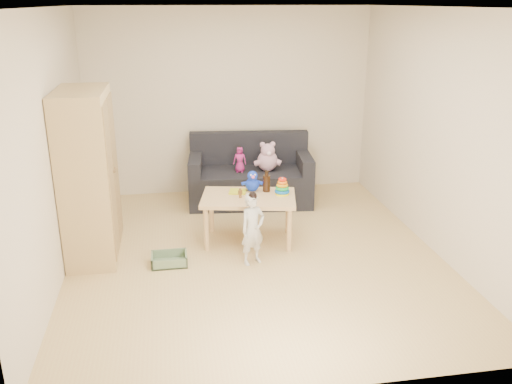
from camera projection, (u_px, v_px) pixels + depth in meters
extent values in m
plane|color=tan|center=(255.00, 255.00, 5.99)|extent=(4.50, 4.50, 0.00)
plane|color=white|center=(255.00, 7.00, 5.12)|extent=(4.50, 4.50, 0.00)
plane|color=beige|center=(230.00, 102.00, 7.65)|extent=(4.00, 0.00, 4.00)
plane|color=beige|center=(312.00, 225.00, 3.46)|extent=(4.00, 0.00, 4.00)
plane|color=beige|center=(52.00, 149.00, 5.25)|extent=(0.00, 4.50, 4.50)
plane|color=beige|center=(437.00, 133.00, 5.86)|extent=(0.00, 4.50, 4.50)
cube|color=tan|center=(88.00, 176.00, 5.73)|extent=(0.50, 1.01, 1.81)
cube|color=black|center=(250.00, 186.00, 7.50)|extent=(1.73, 0.99, 0.47)
cube|color=#E0B77B|center=(249.00, 219.00, 6.25)|extent=(1.17, 0.86, 0.56)
imported|color=beige|center=(253.00, 230.00, 5.69)|extent=(0.33, 0.29, 0.76)
imported|color=#BB237E|center=(240.00, 160.00, 7.27)|extent=(0.19, 0.15, 0.34)
cylinder|color=#FFF90D|center=(282.00, 193.00, 6.22)|extent=(0.16, 0.16, 0.02)
cylinder|color=silver|center=(282.00, 186.00, 6.19)|extent=(0.02, 0.02, 0.19)
torus|color=blue|center=(282.00, 191.00, 6.21)|extent=(0.17, 0.17, 0.04)
torus|color=green|center=(282.00, 188.00, 6.19)|extent=(0.15, 0.15, 0.04)
torus|color=orange|center=(282.00, 185.00, 6.18)|extent=(0.13, 0.13, 0.04)
torus|color=orange|center=(282.00, 182.00, 6.17)|extent=(0.11, 0.11, 0.03)
torus|color=red|center=(282.00, 179.00, 6.16)|extent=(0.09, 0.09, 0.03)
cylinder|color=black|center=(267.00, 183.00, 6.28)|extent=(0.09, 0.09, 0.19)
cylinder|color=black|center=(267.00, 174.00, 6.25)|extent=(0.04, 0.04, 0.05)
cylinder|color=black|center=(267.00, 171.00, 6.24)|extent=(0.05, 0.05, 0.02)
cube|color=#C8CC15|center=(238.00, 191.00, 6.29)|extent=(0.23, 0.23, 0.01)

